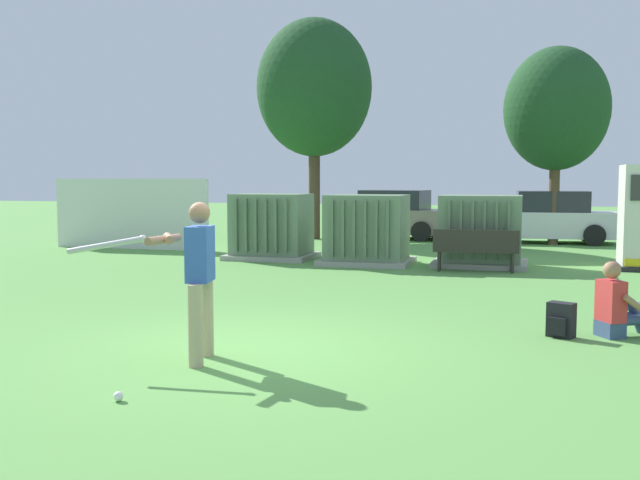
{
  "coord_description": "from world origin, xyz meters",
  "views": [
    {
      "loc": [
        3.08,
        -7.62,
        1.98
      ],
      "look_at": [
        -0.11,
        3.5,
        1.0
      ],
      "focal_mm": 40.21,
      "sensor_mm": 36.0,
      "label": 1
    }
  ],
  "objects": [
    {
      "name": "ground_plane",
      "position": [
        0.0,
        0.0,
        0.0
      ],
      "size": [
        96.0,
        96.0,
        0.0
      ],
      "primitive_type": "plane",
      "color": "#5B9947"
    },
    {
      "name": "fence_panel",
      "position": [
        -7.75,
        10.5,
        1.0
      ],
      "size": [
        4.8,
        0.12,
        2.0
      ],
      "primitive_type": "cube",
      "color": "silver",
      "rests_on": "ground"
    },
    {
      "name": "transformer_west",
      "position": [
        -3.01,
        9.2,
        0.79
      ],
      "size": [
        2.1,
        1.7,
        1.62
      ],
      "color": "#9E9B93",
      "rests_on": "ground"
    },
    {
      "name": "transformer_mid_west",
      "position": [
        -0.48,
        8.74,
        0.79
      ],
      "size": [
        2.1,
        1.7,
        1.62
      ],
      "color": "#9E9B93",
      "rests_on": "ground"
    },
    {
      "name": "transformer_mid_east",
      "position": [
        2.11,
        9.07,
        0.79
      ],
      "size": [
        2.1,
        1.7,
        1.62
      ],
      "color": "#9E9B93",
      "rests_on": "ground"
    },
    {
      "name": "park_bench",
      "position": [
        2.08,
        7.92,
        0.54
      ],
      "size": [
        1.82,
        0.51,
        0.92
      ],
      "color": "#2D2823",
      "rests_on": "ground"
    },
    {
      "name": "batter",
      "position": [
        -0.34,
        -0.61,
        0.98
      ],
      "size": [
        1.61,
        0.75,
        1.74
      ],
      "color": "tan",
      "rests_on": "ground"
    },
    {
      "name": "sports_ball",
      "position": [
        -0.38,
        -2.1,
        0.04
      ],
      "size": [
        0.09,
        0.09,
        0.09
      ],
      "primitive_type": "sphere",
      "color": "white",
      "rests_on": "ground"
    },
    {
      "name": "seated_spectator",
      "position": [
        4.23,
        1.99,
        0.38
      ],
      "size": [
        0.79,
        0.67,
        0.96
      ],
      "color": "#384C75",
      "rests_on": "ground"
    },
    {
      "name": "backpack",
      "position": [
        3.54,
        1.75,
        0.21
      ],
      "size": [
        0.37,
        0.35,
        0.44
      ],
      "color": "black",
      "rests_on": "ground"
    },
    {
      "name": "tree_left",
      "position": [
        -3.67,
        15.19,
        4.95
      ],
      "size": [
        3.78,
        3.78,
        7.22
      ],
      "color": "#4C3828",
      "rests_on": "ground"
    },
    {
      "name": "tree_center_left",
      "position": [
        3.91,
        15.22,
        4.08
      ],
      "size": [
        3.11,
        3.11,
        5.94
      ],
      "color": "brown",
      "rests_on": "ground"
    },
    {
      "name": "parked_car_leftmost",
      "position": [
        -1.25,
        16.2,
        0.75
      ],
      "size": [
        4.38,
        2.3,
        1.62
      ],
      "color": "gray",
      "rests_on": "ground"
    },
    {
      "name": "parked_car_left_of_center",
      "position": [
        3.76,
        15.85,
        0.75
      ],
      "size": [
        4.29,
        2.11,
        1.62
      ],
      "color": "silver",
      "rests_on": "ground"
    }
  ]
}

